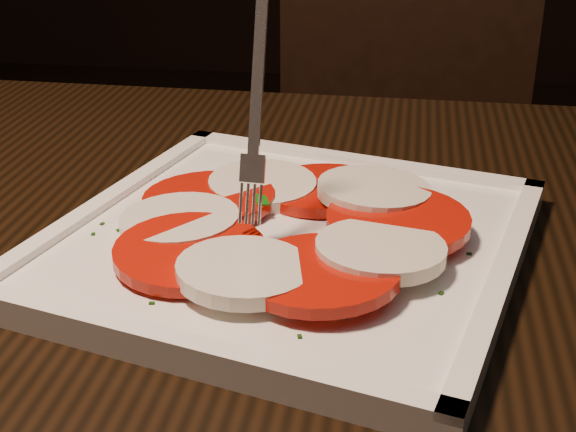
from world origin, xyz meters
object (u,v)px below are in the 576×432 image
Objects in this scene: plate at (288,244)px; fork at (258,106)px; table at (168,354)px; chair at (394,168)px.

plate is 2.15× the size of fork.
fork reaches higher than plate.
table is 8.07× the size of fork.
chair is 0.76m from plate.
fork is (0.08, 0.00, 0.21)m from table.
chair reaches higher than table.
chair is (0.17, 0.72, -0.12)m from table.
chair is 2.90× the size of plate.
chair reaches higher than plate.
chair is 0.80m from fork.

